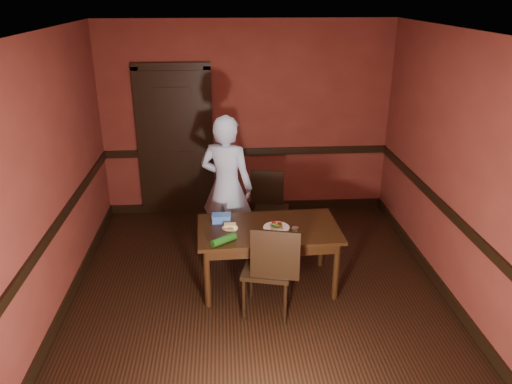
{
  "coord_description": "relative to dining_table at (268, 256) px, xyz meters",
  "views": [
    {
      "loc": [
        -0.33,
        -4.53,
        3.05
      ],
      "look_at": [
        0.0,
        0.35,
        1.05
      ],
      "focal_mm": 35.0,
      "sensor_mm": 36.0,
      "label": 1
    }
  ],
  "objects": [
    {
      "name": "baseboard_right",
      "position": [
        1.86,
        -0.2,
        -0.29
      ],
      "size": [
        0.03,
        4.5,
        0.12
      ],
      "primitive_type": "cube",
      "color": "black",
      "rests_on": "ground"
    },
    {
      "name": "ceiling",
      "position": [
        -0.12,
        -0.2,
        2.35
      ],
      "size": [
        4.0,
        4.5,
        0.01
      ],
      "primitive_type": "cube",
      "color": "beige",
      "rests_on": "ground"
    },
    {
      "name": "food_tub",
      "position": [
        -0.5,
        0.18,
        0.39
      ],
      "size": [
        0.2,
        0.14,
        0.09
      ],
      "rotation": [
        0.0,
        0.0,
        -0.0
      ],
      "color": "#3868C1",
      "rests_on": "dining_table"
    },
    {
      "name": "sandwich_plate",
      "position": [
        0.08,
        -0.03,
        0.37
      ],
      "size": [
        0.28,
        0.28,
        0.07
      ],
      "rotation": [
        0.0,
        0.0,
        0.26
      ],
      "color": "white",
      "rests_on": "dining_table"
    },
    {
      "name": "cheese_saucer",
      "position": [
        -0.41,
        0.0,
        0.37
      ],
      "size": [
        0.17,
        0.17,
        0.05
      ],
      "rotation": [
        0.0,
        0.0,
        -0.08
      ],
      "color": "white",
      "rests_on": "dining_table"
    },
    {
      "name": "dado_back",
      "position": [
        -0.12,
        2.04,
        0.55
      ],
      "size": [
        4.0,
        0.03,
        0.1
      ],
      "primitive_type": "cube",
      "color": "black",
      "rests_on": "ground"
    },
    {
      "name": "chair_near",
      "position": [
        -0.05,
        -0.47,
        0.15
      ],
      "size": [
        0.56,
        0.56,
        1.0
      ],
      "primitive_type": null,
      "rotation": [
        0.0,
        0.0,
        2.91
      ],
      "color": "black",
      "rests_on": "floor"
    },
    {
      "name": "baseboard_back",
      "position": [
        -0.12,
        2.04,
        -0.29
      ],
      "size": [
        4.0,
        0.03,
        0.12
      ],
      "primitive_type": "cube",
      "color": "black",
      "rests_on": "ground"
    },
    {
      "name": "dado_right",
      "position": [
        1.86,
        -0.2,
        0.55
      ],
      "size": [
        0.03,
        4.5,
        0.1
      ],
      "primitive_type": "cube",
      "color": "black",
      "rests_on": "ground"
    },
    {
      "name": "wall_back",
      "position": [
        -0.12,
        2.05,
        1.0
      ],
      "size": [
        4.0,
        0.02,
        2.7
      ],
      "primitive_type": "cube",
      "color": "maroon",
      "rests_on": "ground"
    },
    {
      "name": "door",
      "position": [
        -1.12,
        2.02,
        0.74
      ],
      "size": [
        1.05,
        0.07,
        2.2
      ],
      "color": "black",
      "rests_on": "ground"
    },
    {
      "name": "dado_left",
      "position": [
        -2.11,
        -0.2,
        0.55
      ],
      "size": [
        0.03,
        4.5,
        0.1
      ],
      "primitive_type": "cube",
      "color": "black",
      "rests_on": "ground"
    },
    {
      "name": "chair_far",
      "position": [
        0.13,
        1.01,
        0.1
      ],
      "size": [
        0.5,
        0.5,
        0.91
      ],
      "primitive_type": null,
      "rotation": [
        0.0,
        0.0,
        -0.19
      ],
      "color": "black",
      "rests_on": "floor"
    },
    {
      "name": "baseboard_left",
      "position": [
        -2.11,
        -0.2,
        -0.29
      ],
      "size": [
        0.03,
        4.5,
        0.12
      ],
      "primitive_type": "cube",
      "color": "black",
      "rests_on": "ground"
    },
    {
      "name": "dining_table",
      "position": [
        0.0,
        0.0,
        0.0
      ],
      "size": [
        1.53,
        0.9,
        0.7
      ],
      "primitive_type": "cube",
      "rotation": [
        0.0,
        0.0,
        0.04
      ],
      "color": "black",
      "rests_on": "floor"
    },
    {
      "name": "wall_left",
      "position": [
        -2.12,
        -0.2,
        1.0
      ],
      "size": [
        0.02,
        4.5,
        2.7
      ],
      "primitive_type": "cube",
      "color": "maroon",
      "rests_on": "ground"
    },
    {
      "name": "person",
      "position": [
        -0.43,
        0.77,
        0.52
      ],
      "size": [
        0.74,
        0.62,
        1.74
      ],
      "primitive_type": "imported",
      "rotation": [
        0.0,
        0.0,
        2.78
      ],
      "color": "#A7C3E6",
      "rests_on": "floor"
    },
    {
      "name": "wall_front",
      "position": [
        -0.12,
        -2.45,
        1.0
      ],
      "size": [
        4.0,
        0.02,
        2.7
      ],
      "primitive_type": "cube",
      "color": "maroon",
      "rests_on": "ground"
    },
    {
      "name": "wall_right",
      "position": [
        1.88,
        -0.2,
        1.0
      ],
      "size": [
        0.02,
        4.5,
        2.7
      ],
      "primitive_type": "cube",
      "color": "maroon",
      "rests_on": "ground"
    },
    {
      "name": "floor",
      "position": [
        -0.12,
        -0.2,
        -0.35
      ],
      "size": [
        4.0,
        4.5,
        0.01
      ],
      "primitive_type": "cube",
      "color": "black",
      "rests_on": "ground"
    },
    {
      "name": "sauce_jar",
      "position": [
        0.26,
        -0.18,
        0.39
      ],
      "size": [
        0.07,
        0.07,
        0.08
      ],
      "rotation": [
        0.0,
        0.0,
        0.13
      ],
      "color": "#48853B",
      "rests_on": "dining_table"
    },
    {
      "name": "wrapped_veg",
      "position": [
        -0.48,
        -0.32,
        0.39
      ],
      "size": [
        0.26,
        0.22,
        0.08
      ],
      "primitive_type": "cylinder",
      "rotation": [
        0.0,
        1.57,
        0.63
      ],
      "color": "#144610",
      "rests_on": "dining_table"
    }
  ]
}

